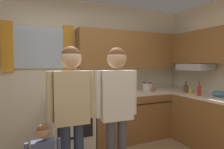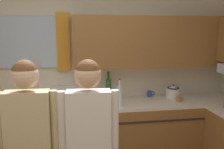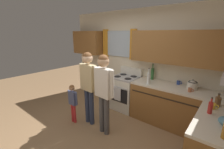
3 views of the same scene
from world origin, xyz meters
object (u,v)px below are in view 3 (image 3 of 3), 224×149
mug_mustard_yellow (213,106)px  adult_holding_child (88,80)px  adult_in_plaid (104,86)px  stovetop_kettle (192,85)px  small_child (73,99)px  bottle_wine_green (152,73)px  cup_terracotta (190,90)px  bottle_tall_clear (148,78)px  mug_cobalt_blue (179,83)px  bottle_sauce_red (210,107)px  bottle_squat_brown (218,101)px  stove_oven (125,92)px

mug_mustard_yellow → adult_holding_child: adult_holding_child is taller
adult_in_plaid → stovetop_kettle: bearing=44.0°
small_child → bottle_wine_green: bearing=52.8°
bottle_wine_green → cup_terracotta: bearing=-18.6°
bottle_wine_green → stovetop_kettle: bottle_wine_green is taller
adult_in_plaid → small_child: 0.94m
bottle_tall_clear → mug_cobalt_blue: 0.68m
bottle_sauce_red → mug_mustard_yellow: bearing=85.8°
bottle_sauce_red → bottle_squat_brown: size_ratio=1.20×
mug_cobalt_blue → adult_in_plaid: bearing=-125.4°
cup_terracotta → stovetop_kettle: stovetop_kettle is taller
bottle_sauce_red → small_child: size_ratio=0.27×
mug_mustard_yellow → adult_holding_child: size_ratio=0.07×
stovetop_kettle → small_child: size_ratio=0.30×
bottle_wine_green → bottle_tall_clear: bearing=-77.2°
bottle_sauce_red → bottle_tall_clear: (-1.27, 0.64, 0.05)m
bottle_tall_clear → adult_in_plaid: bearing=-114.5°
bottle_squat_brown → bottle_sauce_red: bearing=-99.2°
mug_cobalt_blue → stovetop_kettle: (0.30, -0.14, 0.05)m
bottle_tall_clear → bottle_squat_brown: size_ratio=1.79×
mug_cobalt_blue → bottle_wine_green: bearing=-179.2°
bottle_wine_green → bottle_squat_brown: bottle_wine_green is taller
bottle_wine_green → mug_cobalt_blue: size_ratio=3.43×
adult_holding_child → small_child: size_ratio=1.79×
bottle_sauce_red → small_child: bearing=-168.7°
stove_oven → bottle_squat_brown: size_ratio=5.37×
stove_oven → mug_mustard_yellow: size_ratio=9.15×
adult_holding_child → bottle_wine_green: bearing=56.8°
stove_oven → bottle_squat_brown: bearing=-12.9°
adult_holding_child → cup_terracotta: bearing=29.1°
bottle_tall_clear → cup_terracotta: size_ratio=3.37×
small_child → mug_cobalt_blue: bearing=40.8°
mug_cobalt_blue → adult_holding_child: 2.00m
cup_terracotta → adult_holding_child: (-1.80, -1.00, 0.09)m
bottle_squat_brown → mug_mustard_yellow: bottle_squat_brown is taller
bottle_tall_clear → cup_terracotta: bearing=5.2°
stove_oven → adult_in_plaid: (0.29, -1.17, 0.56)m
bottle_tall_clear → adult_in_plaid: adult_in_plaid is taller
stovetop_kettle → mug_mustard_yellow: bearing=-58.2°
cup_terracotta → stovetop_kettle: 0.19m
bottle_sauce_red → adult_in_plaid: adult_in_plaid is taller
mug_mustard_yellow → stove_oven: bearing=162.5°
adult_holding_child → mug_cobalt_blue: bearing=41.7°
bottle_sauce_red → mug_mustard_yellow: size_ratio=2.04×
adult_in_plaid → small_child: (-0.81, -0.16, -0.46)m
stovetop_kettle → adult_holding_child: 2.15m
bottle_tall_clear → adult_in_plaid: size_ratio=0.23×
bottle_tall_clear → mug_mustard_yellow: bottle_tall_clear is taller
bottle_sauce_red → mug_cobalt_blue: size_ratio=2.14×
stove_oven → bottle_sauce_red: (2.01, -0.83, 0.53)m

